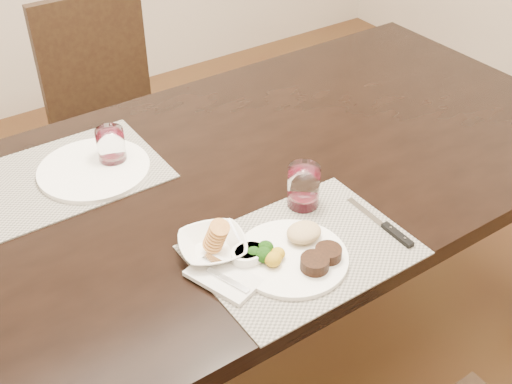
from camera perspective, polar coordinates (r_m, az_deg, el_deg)
ground_plane at (r=2.17m, az=-0.65°, el=-14.32°), size 4.50×4.50×0.00m
dining_table at (r=1.71m, az=-0.80°, el=-0.09°), size 2.00×1.00×0.75m
chair_far at (r=2.50m, az=-12.81°, el=7.50°), size 0.42×0.42×0.90m
placemat_near at (r=1.41m, az=4.19°, el=-5.16°), size 0.46×0.34×0.00m
placemat_far at (r=1.70m, az=-16.36°, el=1.54°), size 0.46×0.34×0.00m
dinner_plate at (r=1.38m, az=3.61°, el=-5.45°), size 0.25×0.25×0.04m
napkin_fork at (r=1.33m, az=-2.94°, el=-7.60°), size 0.13×0.17×0.02m
steak_knife at (r=1.48m, az=11.79°, el=-3.26°), size 0.02×0.21×0.01m
cracker_bowl at (r=1.39m, az=-3.88°, el=-4.79°), size 0.18×0.18×0.06m
sauce_ramekin at (r=1.37m, az=-0.64°, el=-5.59°), size 0.08×0.12×0.06m
wine_glass_near at (r=1.50m, az=4.24°, el=0.33°), size 0.08×0.08×0.10m
far_plate at (r=1.69m, az=-14.21°, el=1.98°), size 0.28×0.28×0.01m
wine_glass_far at (r=1.69m, az=-12.72°, el=3.80°), size 0.07×0.07×0.10m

